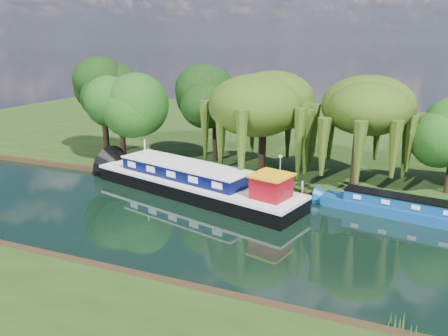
% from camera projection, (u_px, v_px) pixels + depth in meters
% --- Properties ---
extents(ground, '(120.00, 120.00, 0.00)m').
position_uv_depth(ground, '(233.00, 230.00, 30.36)').
color(ground, black).
extents(far_bank, '(120.00, 52.00, 0.45)m').
position_uv_depth(far_bank, '(321.00, 135.00, 60.54)').
color(far_bank, black).
rests_on(far_bank, ground).
extents(dutch_barge, '(20.40, 9.61, 4.20)m').
position_uv_depth(dutch_barge, '(195.00, 183.00, 37.19)').
color(dutch_barge, black).
rests_on(dutch_barge, ground).
extents(narrowboat, '(12.12, 3.96, 1.74)m').
position_uv_depth(narrowboat, '(401.00, 209.00, 32.58)').
color(narrowboat, navy).
rests_on(narrowboat, ground).
extents(red_dinghy, '(3.14, 2.28, 0.64)m').
position_uv_depth(red_dinghy, '(137.00, 181.00, 41.04)').
color(red_dinghy, maroon).
rests_on(red_dinghy, ground).
extents(willow_left, '(7.67, 7.67, 9.19)m').
position_uv_depth(willow_left, '(263.00, 105.00, 39.32)').
color(willow_left, black).
rests_on(willow_left, far_bank).
extents(willow_right, '(7.06, 7.06, 8.61)m').
position_uv_depth(willow_right, '(360.00, 115.00, 36.67)').
color(willow_right, black).
rests_on(willow_right, far_bank).
extents(tree_far_left, '(5.54, 5.54, 8.92)m').
position_uv_depth(tree_far_left, '(120.00, 105.00, 43.68)').
color(tree_far_left, black).
rests_on(tree_far_left, far_bank).
extents(tree_far_back, '(5.71, 5.71, 9.61)m').
position_uv_depth(tree_far_back, '(103.00, 94.00, 47.59)').
color(tree_far_back, black).
rests_on(tree_far_back, far_bank).
extents(tree_far_mid, '(5.58, 5.58, 9.13)m').
position_uv_depth(tree_far_mid, '(215.00, 101.00, 44.88)').
color(tree_far_mid, black).
rests_on(tree_far_mid, far_bank).
extents(lamppost, '(0.36, 0.36, 2.56)m').
position_uv_depth(lamppost, '(280.00, 161.00, 38.85)').
color(lamppost, silver).
rests_on(lamppost, far_bank).
extents(mooring_posts, '(19.16, 0.16, 1.00)m').
position_uv_depth(mooring_posts, '(262.00, 182.00, 37.75)').
color(mooring_posts, silver).
rests_on(mooring_posts, far_bank).
extents(reeds_near, '(33.70, 1.50, 1.10)m').
position_uv_depth(reeds_near, '(309.00, 302.00, 20.98)').
color(reeds_near, '#164111').
rests_on(reeds_near, ground).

